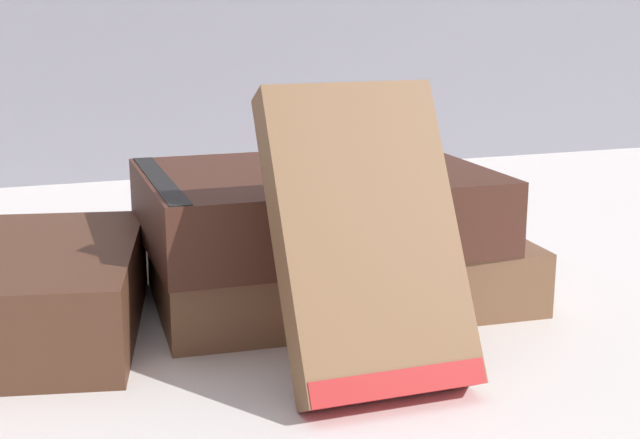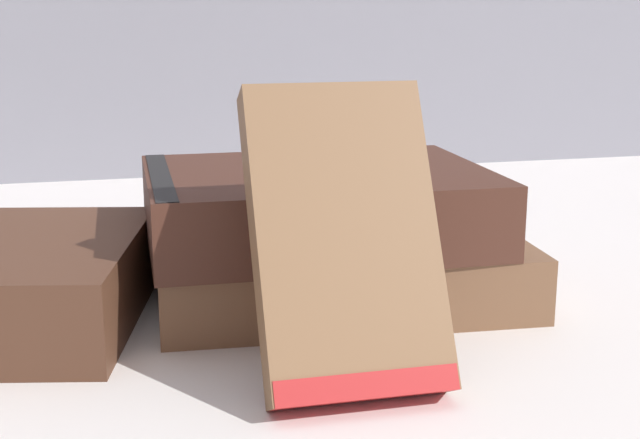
{
  "view_description": "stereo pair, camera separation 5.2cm",
  "coord_description": "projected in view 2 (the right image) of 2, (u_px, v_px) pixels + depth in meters",
  "views": [
    {
      "loc": [
        -0.17,
        -0.48,
        0.18
      ],
      "look_at": [
        -0.0,
        0.01,
        0.06
      ],
      "focal_mm": 50.0,
      "sensor_mm": 36.0,
      "label": 1
    },
    {
      "loc": [
        -0.12,
        -0.5,
        0.18
      ],
      "look_at": [
        -0.0,
        0.01,
        0.06
      ],
      "focal_mm": 50.0,
      "sensor_mm": 36.0,
      "label": 2
    }
  ],
  "objects": [
    {
      "name": "book_flat_bottom",
      "position": [
        329.0,
        265.0,
        0.57
      ],
      "size": [
        0.23,
        0.17,
        0.04
      ],
      "rotation": [
        0.0,
        0.0,
        -0.06
      ],
      "color": "brown",
      "rests_on": "ground_plane"
    },
    {
      "name": "ground_plane",
      "position": [
        325.0,
        311.0,
        0.54
      ],
      "size": [
        3.0,
        3.0,
        0.0
      ],
      "primitive_type": "plane",
      "color": "silver"
    },
    {
      "name": "reading_glasses",
      "position": [
        265.0,
        243.0,
        0.69
      ],
      "size": [
        0.09,
        0.05,
        0.0
      ],
      "rotation": [
        0.0,
        0.0,
        0.11
      ],
      "color": "black",
      "rests_on": "ground_plane"
    },
    {
      "name": "book_flat_top",
      "position": [
        313.0,
        205.0,
        0.55
      ],
      "size": [
        0.21,
        0.16,
        0.05
      ],
      "rotation": [
        0.0,
        0.0,
        -0.02
      ],
      "color": "#422319",
      "rests_on": "book_flat_bottom"
    },
    {
      "name": "pocket_watch",
      "position": [
        364.0,
        167.0,
        0.54
      ],
      "size": [
        0.05,
        0.06,
        0.01
      ],
      "color": "silver",
      "rests_on": "book_flat_top"
    },
    {
      "name": "book_leaning_front",
      "position": [
        346.0,
        250.0,
        0.43
      ],
      "size": [
        0.09,
        0.09,
        0.15
      ],
      "rotation": [
        -0.49,
        0.0,
        0.0
      ],
      "color": "brown",
      "rests_on": "ground_plane"
    }
  ]
}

